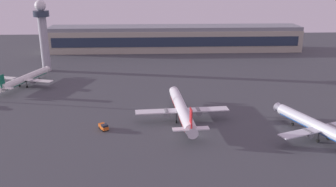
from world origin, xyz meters
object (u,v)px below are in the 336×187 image
object	(u,v)px
airplane_terminal_side	(182,110)
baggage_tractor	(104,127)
airplane_near_gate	(320,128)
control_tower	(43,31)
airplane_mid_apron	(25,79)

from	to	relation	value
airplane_terminal_side	baggage_tractor	xyz separation A→B (m)	(-26.83, -7.04, -2.94)
airplane_terminal_side	baggage_tractor	distance (m)	27.89
airplane_near_gate	airplane_terminal_side	bearing A→B (deg)	136.41
airplane_terminal_side	control_tower	bearing A→B (deg)	128.38
control_tower	airplane_terminal_side	xyz separation A→B (m)	(66.66, -72.31, -17.31)
airplane_mid_apron	baggage_tractor	bearing A→B (deg)	-32.56
control_tower	baggage_tractor	distance (m)	91.07
airplane_mid_apron	baggage_tractor	xyz separation A→B (m)	(42.23, -51.50, -2.35)
airplane_near_gate	airplane_terminal_side	xyz separation A→B (m)	(-41.91, 17.08, 0.28)
control_tower	airplane_mid_apron	world-z (taller)	control_tower
control_tower	baggage_tractor	size ratio (longest dim) A/B	8.12
airplane_mid_apron	airplane_terminal_side	bearing A→B (deg)	-14.68
airplane_mid_apron	baggage_tractor	size ratio (longest dim) A/B	7.78
airplane_near_gate	baggage_tractor	world-z (taller)	airplane_near_gate
control_tower	airplane_mid_apron	bearing A→B (deg)	-94.92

